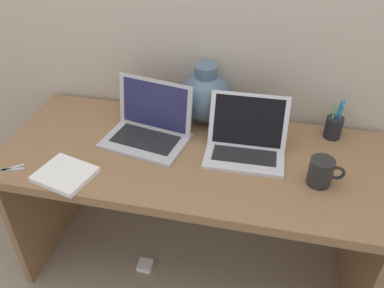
{
  "coord_description": "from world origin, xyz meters",
  "views": [
    {
      "loc": [
        0.29,
        -1.27,
        1.73
      ],
      "look_at": [
        0.0,
        0.0,
        0.77
      ],
      "focal_mm": 37.9,
      "sensor_mm": 36.0,
      "label": 1
    }
  ],
  "objects": [
    {
      "name": "coffee_mug",
      "position": [
        0.5,
        -0.07,
        0.77
      ],
      "size": [
        0.13,
        0.09,
        0.11
      ],
      "color": "black",
      "rests_on": "desk"
    },
    {
      "name": "laptop_left",
      "position": [
        -0.2,
        0.08,
        0.78
      ],
      "size": [
        0.38,
        0.3,
        0.24
      ],
      "color": "#B2B2B7",
      "rests_on": "desk"
    },
    {
      "name": "back_wall",
      "position": [
        0.0,
        0.37,
        1.2
      ],
      "size": [
        4.4,
        0.04,
        2.4
      ],
      "primitive_type": "cube",
      "color": "#BCAD99",
      "rests_on": "ground"
    },
    {
      "name": "desk",
      "position": [
        0.0,
        0.0,
        0.57
      ],
      "size": [
        1.58,
        0.66,
        0.72
      ],
      "color": "olive",
      "rests_on": "ground"
    },
    {
      "name": "laptop_right",
      "position": [
        0.21,
        0.07,
        0.78
      ],
      "size": [
        0.32,
        0.25,
        0.22
      ],
      "color": "silver",
      "rests_on": "desk"
    },
    {
      "name": "ground_plane",
      "position": [
        0.0,
        0.0,
        0.0
      ],
      "size": [
        6.0,
        6.0,
        0.0
      ],
      "primitive_type": "plane",
      "color": "gray"
    },
    {
      "name": "notebook_stack",
      "position": [
        -0.44,
        -0.24,
        0.73
      ],
      "size": [
        0.24,
        0.22,
        0.02
      ],
      "primitive_type": "cube",
      "rotation": [
        0.0,
        0.0,
        -0.26
      ],
      "color": "white",
      "rests_on": "desk"
    },
    {
      "name": "power_brick",
      "position": [
        -0.23,
        -0.07,
        0.01
      ],
      "size": [
        0.07,
        0.07,
        0.03
      ],
      "primitive_type": "cube",
      "color": "white",
      "rests_on": "ground"
    },
    {
      "name": "green_vase",
      "position": [
        0.0,
        0.27,
        0.84
      ],
      "size": [
        0.23,
        0.23,
        0.27
      ],
      "color": "slate",
      "rests_on": "desk"
    },
    {
      "name": "pen_cup",
      "position": [
        0.56,
        0.25,
        0.77
      ],
      "size": [
        0.07,
        0.07,
        0.18
      ],
      "color": "black",
      "rests_on": "desk"
    }
  ]
}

